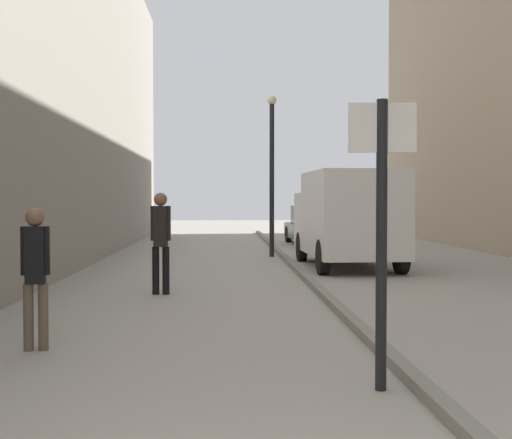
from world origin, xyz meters
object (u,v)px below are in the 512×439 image
delivery_van (347,216)px  street_sign_post (382,218)px  pedestrian_main_foreground (161,236)px  parked_car (315,226)px  pedestrian_mid_block (35,268)px  lamp_post (272,165)px

delivery_van → street_sign_post: 10.91m
pedestrian_main_foreground → delivery_van: size_ratio=0.37×
pedestrian_main_foreground → parked_car: 13.75m
pedestrian_mid_block → lamp_post: lamp_post is taller
pedestrian_main_foreground → parked_car: pedestrian_main_foreground is taller
parked_car → lamp_post: size_ratio=0.90×
pedestrian_mid_block → street_sign_post: 3.99m
pedestrian_mid_block → delivery_van: bearing=53.7°
pedestrian_main_foreground → street_sign_post: 6.71m
pedestrian_main_foreground → pedestrian_mid_block: (-1.00, -4.44, -0.12)m
pedestrian_main_foreground → lamp_post: (2.56, 7.75, 1.67)m
pedestrian_mid_block → parked_car: size_ratio=0.38×
street_sign_post → pedestrian_main_foreground: bearing=-61.1°
delivery_van → parked_car: bearing=86.0°
street_sign_post → lamp_post: (0.04, 13.95, 1.18)m
lamp_post → parked_car: bearing=68.9°
pedestrian_main_foreground → street_sign_post: street_sign_post is taller
pedestrian_mid_block → parked_car: bearing=66.1°
pedestrian_mid_block → delivery_van: (5.23, 9.01, 0.34)m
parked_car → street_sign_post: size_ratio=1.64×
pedestrian_mid_block → street_sign_post: size_ratio=0.62×
pedestrian_main_foreground → parked_car: bearing=-106.8°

